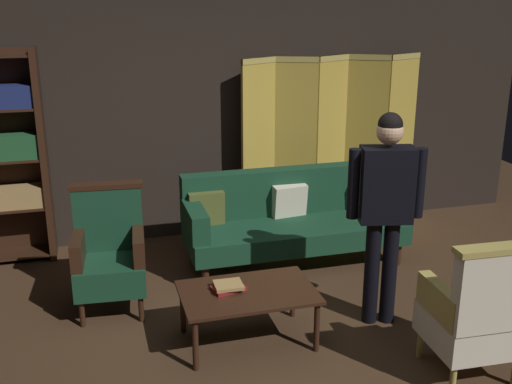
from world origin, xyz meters
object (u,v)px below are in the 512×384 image
armchair_wing_left (110,253)px  book_tan_leather (228,285)px  coffee_table (248,296)px  armchair_gilt_accent (477,313)px  standing_figure (385,200)px  folding_screen (331,140)px  book_red_leather (228,288)px  velvet_couch (292,216)px

armchair_wing_left → book_tan_leather: size_ratio=4.99×
coffee_table → armchair_gilt_accent: (1.36, -0.85, 0.12)m
armchair_gilt_accent → armchair_wing_left: (-2.31, 1.69, 0.00)m
coffee_table → armchair_wing_left: 1.27m
standing_figure → book_tan_leather: 1.35m
standing_figure → book_tan_leather: (-1.22, 0.03, -0.56)m
folding_screen → book_red_leather: (-1.67, -2.12, -0.55)m
armchair_wing_left → book_red_leather: bearing=-43.9°
coffee_table → book_red_leather: book_red_leather is taller
armchair_gilt_accent → book_tan_leather: size_ratio=4.99×
standing_figure → velvet_couch: bearing=101.7°
book_red_leather → armchair_gilt_accent: bearing=-31.2°
folding_screen → book_tan_leather: folding_screen is taller
armchair_gilt_accent → book_red_leather: (-1.50, 0.90, -0.06)m
armchair_gilt_accent → standing_figure: (-0.27, 0.87, 0.54)m
folding_screen → coffee_table: 2.73m
folding_screen → standing_figure: (-0.44, -2.16, 0.04)m
armchair_wing_left → book_tan_leather: armchair_wing_left is taller
folding_screen → coffee_table: folding_screen is taller
coffee_table → book_red_leather: size_ratio=4.21×
armchair_gilt_accent → standing_figure: 1.06m
coffee_table → armchair_wing_left: armchair_wing_left is taller
folding_screen → book_tan_leather: bearing=-128.1°
armchair_wing_left → book_red_leather: armchair_wing_left is taller
armchair_wing_left → book_tan_leather: 1.13m
book_red_leather → book_tan_leather: book_tan_leather is taller
armchair_gilt_accent → book_tan_leather: 1.75m
velvet_couch → armchair_wing_left: armchair_wing_left is taller
folding_screen → book_red_leather: size_ratio=8.83×
folding_screen → book_red_leather: bearing=-128.1°
velvet_couch → coffee_table: bearing=-120.8°
book_tan_leather → armchair_wing_left: bearing=136.1°
standing_figure → armchair_wing_left: bearing=158.1°
velvet_couch → book_tan_leather: bearing=-125.9°
book_tan_leather → coffee_table: bearing=-20.8°
standing_figure → coffee_table: bearing=-179.1°
folding_screen → velvet_couch: (-0.72, -0.81, -0.53)m
armchair_gilt_accent → standing_figure: standing_figure is taller
coffee_table → standing_figure: (1.09, 0.02, 0.65)m
velvet_couch → coffee_table: size_ratio=2.12×
velvet_couch → armchair_gilt_accent: bearing=-76.1°
armchair_gilt_accent → armchair_wing_left: 2.87m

